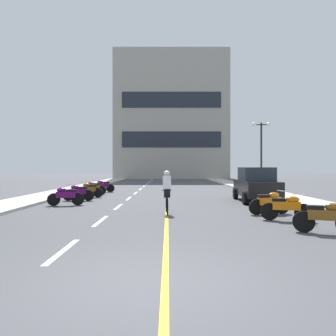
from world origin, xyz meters
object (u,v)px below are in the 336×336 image
Objects in this scene: motorcycle_2 at (268,202)px; parked_car_near at (254,184)px; cyclist_rider at (165,191)px; street_lamp_mid at (260,140)px; motorcycle_0 at (324,216)px; motorcycle_1 at (285,207)px; motorcycle_3 at (64,196)px; motorcycle_6 at (92,188)px; motorcycle_7 at (101,186)px; motorcycle_4 at (76,192)px; motorcycle_5 at (88,190)px.

parked_car_near is at bearing 81.04° from motorcycle_2.
street_lamp_mid is at bearing 59.06° from cyclist_rider.
motorcycle_1 is (-0.30, 2.14, 0.00)m from motorcycle_0.
motorcycle_3 is 6.22m from motorcycle_6.
street_lamp_mid is 12.34m from motorcycle_7.
motorcycle_0 is at bearing -92.26° from parked_car_near.
motorcycle_6 is 0.96× the size of cyclist_rider.
motorcycle_2 is 0.98× the size of motorcycle_4.
parked_car_near is 2.50× the size of motorcycle_6.
motorcycle_3 is 4.22m from motorcycle_5.
motorcycle_5 is at bearing -90.08° from motorcycle_7.
motorcycle_2 is at bearing -18.22° from motorcycle_3.
motorcycle_0 is 14.12m from motorcycle_5.
motorcycle_1 is at bearing -36.57° from motorcycle_4.
motorcycle_4 is (-9.55, 0.39, -0.44)m from parked_car_near.
cyclist_rider is (4.71, -10.89, 0.41)m from motorcycle_7.
motorcycle_4 is 1.01× the size of motorcycle_5.
motorcycle_6 is (-0.09, 6.22, 0.00)m from motorcycle_3.
cyclist_rider reaches higher than motorcycle_0.
motorcycle_5 is (0.11, 4.22, 0.00)m from motorcycle_3.
street_lamp_mid is 3.04× the size of motorcycle_3.
street_lamp_mid is 14.27m from motorcycle_4.
street_lamp_mid is 3.00× the size of motorcycle_7.
parked_car_near is at bearing -2.35° from motorcycle_4.
motorcycle_7 is (-8.80, 12.69, 0.00)m from motorcycle_1.
motorcycle_0 is at bearing -41.90° from cyclist_rider.
parked_car_near is 11.44m from motorcycle_7.
motorcycle_2 is at bearing -3.82° from cyclist_rider.
parked_car_near reaches higher than motorcycle_0.
motorcycle_6 is (-0.09, 4.04, 0.00)m from motorcycle_4.
motorcycle_2 is 9.28m from motorcycle_3.
motorcycle_3 and motorcycle_5 have the same top height.
motorcycle_0 is 12.71m from motorcycle_4.
parked_car_near is 2.50× the size of motorcycle_7.
street_lamp_mid is 16.38m from motorcycle_0.
motorcycle_7 is at bearing 113.41° from cyclist_rider.
motorcycle_4 is at bearing -149.47° from street_lamp_mid.
street_lamp_mid is 15.46m from motorcycle_3.
motorcycle_7 is at bearing 89.92° from motorcycle_5.
motorcycle_7 is at bearing 124.75° from motorcycle_1.
motorcycle_1 is at bearing 97.98° from motorcycle_0.
motorcycle_2 and motorcycle_5 have the same top height.
motorcycle_0 is at bearing -53.96° from motorcycle_6.
motorcycle_2 is 0.98× the size of motorcycle_7.
parked_car_near is 9.57m from motorcycle_4.
motorcycle_0 is 0.97× the size of motorcycle_4.
motorcycle_3 is 5.52m from cyclist_rider.
motorcycle_0 and motorcycle_3 have the same top height.
motorcycle_4 is at bearing 136.48° from motorcycle_0.
motorcycle_3 is 2.18m from motorcycle_4.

